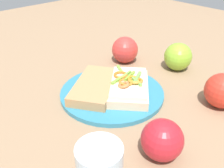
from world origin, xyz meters
TOP-DOWN VIEW (x-y plane):
  - ground_plane at (0.00, 0.00)m, footprint 2.00×2.00m
  - plate at (0.00, 0.00)m, footprint 0.26×0.26m
  - sandwich at (-0.03, 0.03)m, footprint 0.18×0.18m
  - bread_slice_side at (0.03, -0.03)m, footprint 0.20×0.18m
  - apple_0 at (0.07, 0.21)m, footprint 0.11×0.11m
  - apple_1 at (-0.16, 0.21)m, footprint 0.09×0.09m
  - apple_2 at (-0.24, 0.03)m, footprint 0.11×0.11m
  - apple_4 at (-0.16, -0.11)m, footprint 0.12×0.12m

SIDE VIEW (x-z plane):
  - ground_plane at x=0.00m, z-range 0.00..0.00m
  - plate at x=0.00m, z-range 0.00..0.01m
  - bread_slice_side at x=0.03m, z-range 0.01..0.03m
  - sandwich at x=-0.03m, z-range 0.01..0.05m
  - apple_0 at x=0.07m, z-range 0.00..0.08m
  - apple_2 at x=-0.24m, z-range 0.00..0.08m
  - apple_4 at x=-0.16m, z-range 0.00..0.08m
  - apple_1 at x=-0.16m, z-range 0.00..0.08m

